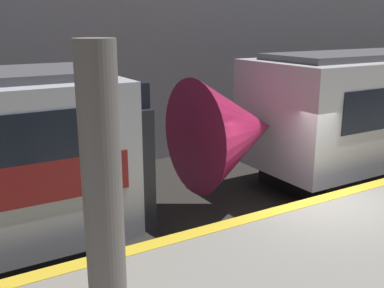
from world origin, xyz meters
TOP-DOWN VIEW (x-y plane):
  - ground_plane at (0.00, 0.00)m, footprint 120.00×120.00m
  - station_rear_barrier at (0.00, 6.98)m, footprint 50.00×0.15m
  - support_pillar_near at (-5.00, -1.71)m, footprint 0.42×0.42m

SIDE VIEW (x-z plane):
  - ground_plane at x=0.00m, z-range 0.00..0.00m
  - support_pillar_near at x=-5.00m, z-range 1.02..4.27m
  - station_rear_barrier at x=0.00m, z-range 0.00..5.31m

